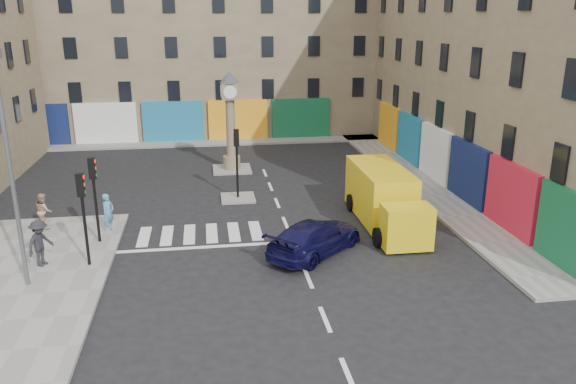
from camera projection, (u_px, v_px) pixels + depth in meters
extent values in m
plane|color=black|center=(299.00, 257.00, 22.97)|extent=(120.00, 120.00, 0.00)
cube|color=gray|center=(414.00, 179.00, 33.61)|extent=(2.60, 30.00, 0.15)
cube|color=gray|center=(200.00, 143.00, 43.32)|extent=(32.00, 2.40, 0.15)
cube|color=gray|center=(238.00, 198.00, 30.21)|extent=(1.80, 1.80, 0.12)
cube|color=gray|center=(232.00, 169.00, 35.87)|extent=(2.40, 2.40, 0.12)
cube|color=#907B5E|center=(529.00, 42.00, 32.12)|extent=(10.00, 30.00, 16.00)
cube|color=#8A7B5C|center=(195.00, 28.00, 46.26)|extent=(32.00, 10.00, 17.00)
cylinder|color=black|center=(86.00, 231.00, 21.52)|extent=(0.12, 0.12, 2.80)
cube|color=black|center=(80.00, 185.00, 20.96)|extent=(0.28, 0.22, 0.90)
cylinder|color=black|center=(97.00, 211.00, 23.78)|extent=(0.12, 0.12, 2.80)
cube|color=black|center=(92.00, 168.00, 23.22)|extent=(0.28, 0.22, 0.90)
cylinder|color=black|center=(237.00, 172.00, 29.77)|extent=(0.12, 0.12, 2.80)
cube|color=black|center=(236.00, 138.00, 29.22)|extent=(0.28, 0.22, 0.90)
cylinder|color=#595B60|center=(12.00, 178.00, 19.15)|extent=(0.16, 0.16, 8.00)
cylinder|color=#907B5E|center=(232.00, 162.00, 35.73)|extent=(1.10, 1.10, 0.80)
cylinder|color=#907B5E|center=(231.00, 128.00, 35.07)|extent=(0.56, 0.56, 3.60)
cube|color=#907B5E|center=(230.00, 91.00, 34.38)|extent=(1.00, 1.00, 1.00)
cylinder|color=white|center=(230.00, 92.00, 33.89)|extent=(0.80, 0.06, 0.80)
cone|color=#333338|center=(229.00, 77.00, 34.12)|extent=(1.20, 1.20, 0.70)
imported|color=black|center=(315.00, 237.00, 23.14)|extent=(4.89, 4.76, 1.41)
cube|color=yellow|center=(380.00, 192.00, 26.98)|extent=(2.19, 5.16, 2.46)
cube|color=yellow|center=(406.00, 227.00, 23.43)|extent=(2.05, 1.31, 1.82)
cube|color=black|center=(407.00, 218.00, 23.25)|extent=(1.83, 0.98, 0.75)
cylinder|color=black|center=(378.00, 237.00, 23.87)|extent=(0.28, 0.86, 0.86)
cylinder|color=black|center=(426.00, 235.00, 24.15)|extent=(0.28, 0.86, 0.86)
cylinder|color=black|center=(351.00, 202.00, 28.32)|extent=(0.28, 0.86, 0.86)
cylinder|color=black|center=(392.00, 201.00, 28.60)|extent=(0.28, 0.86, 0.86)
imported|color=#508CB9|center=(108.00, 213.00, 25.10)|extent=(0.69, 0.76, 1.75)
imported|color=tan|center=(44.00, 211.00, 25.51)|extent=(0.91, 0.99, 1.65)
imported|color=#222227|center=(40.00, 243.00, 21.60)|extent=(1.18, 1.39, 1.86)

